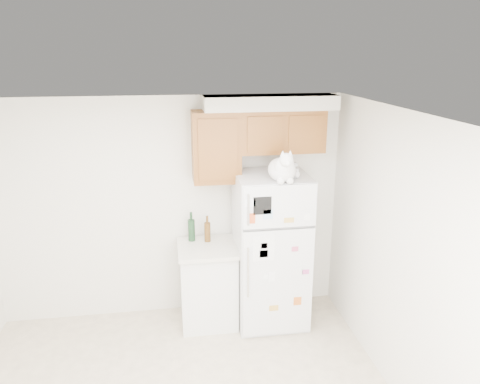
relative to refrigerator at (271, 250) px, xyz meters
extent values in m
cube|color=silver|center=(-1.06, 0.39, 0.40)|extent=(3.80, 0.04, 2.50)
cube|color=silver|center=(0.84, -1.61, 0.40)|extent=(0.04, 4.00, 2.50)
cube|color=white|center=(-1.06, -1.61, 1.65)|extent=(3.80, 4.00, 0.04)
cube|color=brown|center=(0.14, 0.22, 1.27)|extent=(0.90, 0.33, 0.45)
cube|color=brown|center=(-0.56, 0.22, 1.12)|extent=(0.50, 0.33, 0.75)
cube|color=silver|center=(0.01, 0.23, 1.57)|extent=(1.40, 0.37, 0.15)
cube|color=silver|center=(0.00, 0.01, 0.00)|extent=(0.76, 0.72, 1.70)
cube|color=silver|center=(0.00, -0.36, 0.62)|extent=(0.74, 0.03, 0.44)
cube|color=silver|center=(0.00, -0.36, -0.22)|extent=(0.74, 0.03, 1.19)
cube|color=#59595B|center=(0.00, -0.36, 0.40)|extent=(0.74, 0.03, 0.02)
cylinder|color=silver|center=(-0.32, -0.39, 0.62)|extent=(0.02, 0.02, 0.32)
cylinder|color=silver|center=(-0.32, -0.39, -0.05)|extent=(0.02, 0.02, 0.55)
cube|color=black|center=(-0.18, -0.38, 0.65)|extent=(0.18, 0.00, 0.18)
cube|color=white|center=(-0.16, -0.38, 0.20)|extent=(0.22, 0.00, 0.28)
cube|color=#DF5325|center=(-0.29, -0.38, 0.52)|extent=(0.08, 0.00, 0.11)
cube|color=white|center=(0.28, -0.38, 0.51)|extent=(0.06, 0.00, 0.07)
cube|color=#C95075|center=(0.16, -0.38, 0.17)|extent=(0.07, 0.00, 0.05)
cube|color=white|center=(-0.07, -0.38, -0.12)|extent=(0.07, 0.00, 0.10)
cube|color=gold|center=(0.09, -0.38, 0.48)|extent=(0.10, 0.00, 0.05)
cube|color=#B27FAF|center=(-0.16, -0.38, 0.23)|extent=(0.07, 0.00, 0.06)
cube|color=#C85096|center=(0.29, -0.38, -0.10)|extent=(0.08, 0.00, 0.05)
cube|color=silver|center=(0.20, -0.38, -0.09)|extent=(0.10, 0.00, 0.08)
cube|color=orange|center=(0.21, -0.38, -0.43)|extent=(0.08, 0.00, 0.09)
cube|color=white|center=(-0.30, -0.38, 0.68)|extent=(0.10, 0.00, 0.08)
cube|color=gold|center=(-0.04, -0.38, -0.49)|extent=(0.10, 0.00, 0.06)
cube|color=white|center=(-0.14, -0.38, -0.12)|extent=(0.05, 0.00, 0.06)
cube|color=#A1C7E5|center=(-0.12, -0.38, 0.56)|extent=(0.10, 0.00, 0.10)
cube|color=white|center=(-0.16, -0.38, 0.14)|extent=(0.09, 0.00, 0.08)
cube|color=white|center=(-0.69, 0.07, -0.41)|extent=(0.60, 0.60, 0.88)
cube|color=silver|center=(-0.69, 0.05, 0.05)|extent=(0.64, 0.64, 0.04)
ellipsoid|color=white|center=(0.05, -0.21, 0.96)|extent=(0.27, 0.37, 0.23)
ellipsoid|color=white|center=(0.05, -0.32, 1.01)|extent=(0.20, 0.16, 0.22)
sphere|color=white|center=(0.05, -0.38, 1.10)|extent=(0.14, 0.14, 0.14)
cone|color=white|center=(0.01, -0.38, 1.16)|extent=(0.05, 0.05, 0.05)
cone|color=white|center=(0.08, -0.38, 1.16)|extent=(0.05, 0.05, 0.05)
cone|color=#D88C8C|center=(0.01, -0.38, 1.16)|extent=(0.03, 0.03, 0.03)
cone|color=#D88C8C|center=(0.08, -0.38, 1.16)|extent=(0.03, 0.03, 0.03)
sphere|color=white|center=(0.05, -0.43, 1.07)|extent=(0.06, 0.06, 0.06)
sphere|color=white|center=(0.00, -0.36, 0.89)|extent=(0.07, 0.07, 0.07)
sphere|color=white|center=(0.09, -0.36, 0.89)|extent=(0.07, 0.07, 0.07)
cylinder|color=white|center=(0.16, -0.09, 0.89)|extent=(0.17, 0.23, 0.08)
cube|color=white|center=(0.18, 0.11, 0.90)|extent=(0.20, 0.16, 0.10)
cube|color=white|center=(0.18, -0.08, 0.89)|extent=(0.17, 0.14, 0.09)
camera|label=1|loc=(-1.07, -4.59, 2.11)|focal=35.00mm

